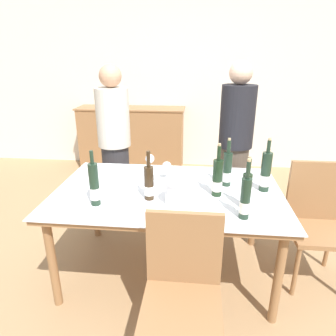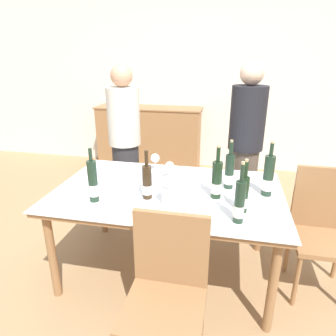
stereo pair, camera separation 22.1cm
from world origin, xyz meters
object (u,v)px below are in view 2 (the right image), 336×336
(wine_bottle_3, at_px, (229,172))
(wine_glass_0, at_px, (155,159))
(wine_bottle_0, at_px, (217,181))
(wine_bottle_4, at_px, (93,182))
(wine_bottle_6, at_px, (239,203))
(wine_glass_2, at_px, (153,175))
(wine_glass_1, at_px, (170,167))
(wine_bottle_2, at_px, (268,177))
(person_guest_left, at_px, (245,150))
(chair_near_front, at_px, (167,286))
(wine_bottle_1, at_px, (147,183))
(wine_bottle_5, at_px, (243,194))
(ice_bucket, at_px, (177,192))
(sideboard_cabinet, at_px, (149,138))
(chair_right_end, at_px, (323,224))
(dining_table, at_px, (168,198))
(person_host, at_px, (125,145))

(wine_bottle_3, relative_size, wine_glass_0, 2.53)
(wine_bottle_0, relative_size, wine_bottle_4, 1.01)
(wine_bottle_6, height_order, wine_glass_2, wine_bottle_6)
(wine_glass_2, bearing_deg, wine_glass_1, 61.98)
(wine_glass_2, bearing_deg, wine_bottle_2, 2.05)
(wine_glass_1, bearing_deg, person_guest_left, 46.00)
(chair_near_front, xyz_separation_m, person_guest_left, (0.43, 1.62, 0.30))
(wine_bottle_0, height_order, wine_bottle_6, same)
(wine_bottle_2, height_order, wine_glass_2, wine_bottle_2)
(wine_bottle_1, distance_m, wine_bottle_5, 0.66)
(ice_bucket, bearing_deg, wine_bottle_6, -21.07)
(sideboard_cabinet, height_order, chair_right_end, sideboard_cabinet)
(wine_bottle_3, height_order, wine_glass_0, wine_bottle_3)
(dining_table, relative_size, chair_right_end, 1.81)
(ice_bucket, relative_size, chair_near_front, 0.25)
(person_host, bearing_deg, ice_bucket, -54.53)
(wine_bottle_3, xyz_separation_m, wine_glass_1, (-0.48, 0.08, -0.02))
(dining_table, bearing_deg, wine_bottle_1, -126.75)
(dining_table, relative_size, wine_bottle_5, 4.71)
(dining_table, xyz_separation_m, wine_glass_1, (-0.03, 0.22, 0.17))
(wine_bottle_5, height_order, person_guest_left, person_guest_left)
(wine_bottle_0, relative_size, person_guest_left, 0.24)
(wine_bottle_5, xyz_separation_m, person_guest_left, (0.04, 1.07, -0.03))
(wine_bottle_6, relative_size, wine_glass_2, 2.65)
(sideboard_cabinet, relative_size, wine_bottle_1, 4.55)
(ice_bucket, xyz_separation_m, wine_bottle_6, (0.41, -0.16, 0.04))
(ice_bucket, bearing_deg, wine_bottle_0, 31.51)
(sideboard_cabinet, bearing_deg, wine_bottle_0, -64.34)
(wine_bottle_6, height_order, wine_glass_0, wine_bottle_6)
(wine_glass_2, relative_size, chair_near_front, 0.16)
(wine_bottle_0, bearing_deg, wine_glass_1, 146.23)
(wine_bottle_5, bearing_deg, wine_bottle_2, 58.42)
(person_guest_left, bearing_deg, wine_glass_2, -131.09)
(wine_bottle_2, relative_size, wine_glass_1, 2.69)
(wine_glass_1, distance_m, person_guest_left, 0.89)
(sideboard_cabinet, relative_size, chair_near_front, 1.76)
(wine_bottle_2, xyz_separation_m, person_host, (-1.36, 0.77, -0.07))
(ice_bucket, distance_m, wine_bottle_6, 0.44)
(wine_bottle_1, distance_m, wine_glass_2, 0.20)
(dining_table, relative_size, wine_bottle_3, 4.47)
(dining_table, relative_size, wine_bottle_0, 4.36)
(wine_glass_2, bearing_deg, wine_bottle_6, -31.98)
(sideboard_cabinet, height_order, wine_bottle_0, wine_bottle_0)
(wine_bottle_0, relative_size, wine_bottle_3, 1.03)
(dining_table, distance_m, wine_bottle_3, 0.51)
(ice_bucket, height_order, wine_glass_2, ice_bucket)
(person_host, bearing_deg, wine_bottle_1, -62.52)
(wine_bottle_2, bearing_deg, wine_glass_0, 160.50)
(wine_bottle_1, relative_size, chair_right_end, 0.38)
(wine_bottle_4, relative_size, wine_bottle_6, 0.98)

